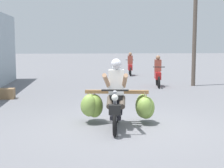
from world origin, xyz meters
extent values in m
plane|color=slate|center=(0.00, 0.00, 0.00)|extent=(120.00, 120.00, 0.00)
torus|color=black|center=(-0.27, -0.71, 0.28)|extent=(0.16, 0.57, 0.56)
torus|color=black|center=(-0.11, 0.48, 0.28)|extent=(0.16, 0.57, 0.56)
cube|color=black|center=(-0.20, -0.21, 0.32)|extent=(0.32, 0.59, 0.08)
cube|color=black|center=(-0.15, 0.18, 0.50)|extent=(0.37, 0.67, 0.36)
cube|color=black|center=(-0.16, 0.10, 0.72)|extent=(0.34, 0.63, 0.10)
cylinder|color=gray|center=(-0.27, -0.65, 0.62)|extent=(0.11, 0.29, 0.69)
cylinder|color=black|center=(-0.27, -0.69, 0.96)|extent=(0.56, 0.12, 0.04)
sphere|color=silver|center=(-0.28, -0.77, 0.82)|extent=(0.14, 0.14, 0.14)
cube|color=black|center=(-0.29, -0.81, 0.58)|extent=(0.26, 0.19, 0.20)
cube|color=black|center=(-0.27, -0.71, 0.58)|extent=(0.14, 0.29, 0.04)
cube|color=olive|center=(-0.13, 0.33, 0.78)|extent=(1.50, 0.31, 0.08)
cube|color=olive|center=(-0.10, 0.51, 0.75)|extent=(1.35, 0.27, 0.06)
ellipsoid|color=#84A746|center=(0.51, 0.16, 0.44)|extent=(0.36, 0.33, 0.46)
cylinder|color=#998459|center=(0.51, 0.16, 0.71)|extent=(0.02, 0.02, 0.15)
ellipsoid|color=#7C9F3E|center=(-0.65, 0.42, 0.43)|extent=(0.40, 0.36, 0.56)
cylinder|color=#998459|center=(-0.65, 0.42, 0.74)|extent=(0.02, 0.02, 0.11)
ellipsoid|color=#86A949|center=(-0.78, 0.34, 0.46)|extent=(0.38, 0.34, 0.53)
cylinder|color=#998459|center=(-0.78, 0.34, 0.74)|extent=(0.02, 0.02, 0.09)
ellipsoid|color=olive|center=(-0.81, 0.53, 0.41)|extent=(0.43, 0.40, 0.47)
cylinder|color=#998459|center=(-0.81, 0.53, 0.71)|extent=(0.02, 0.02, 0.17)
ellipsoid|color=#7EA140|center=(-0.71, 0.70, 0.44)|extent=(0.50, 0.46, 0.47)
cylinder|color=#998459|center=(-0.71, 0.70, 0.72)|extent=(0.02, 0.02, 0.15)
ellipsoid|color=#80A443|center=(0.58, 0.33, 0.39)|extent=(0.53, 0.51, 0.54)
cylinder|color=#998459|center=(0.58, 0.33, 0.71)|extent=(0.02, 0.02, 0.16)
ellipsoid|color=#86AA49|center=(0.54, 0.52, 0.39)|extent=(0.37, 0.33, 0.59)
cylinder|color=#998459|center=(0.54, 0.52, 0.72)|extent=(0.02, 0.02, 0.13)
cube|color=silver|center=(-0.18, -0.02, 1.05)|extent=(0.37, 0.27, 0.56)
sphere|color=silver|center=(-0.18, -0.04, 1.46)|extent=(0.24, 0.24, 0.24)
cylinder|color=tan|center=(-0.03, -0.38, 1.11)|extent=(0.14, 0.72, 0.39)
cylinder|color=tan|center=(-0.42, -0.33, 1.11)|extent=(0.24, 0.72, 0.39)
cylinder|color=#4C4238|center=(-0.05, -0.15, 0.62)|extent=(0.19, 0.45, 0.27)
cylinder|color=#4C4238|center=(-0.33, -0.12, 0.62)|extent=(0.19, 0.45, 0.27)
torus|color=black|center=(2.36, 6.58, 0.26)|extent=(0.15, 0.53, 0.52)
torus|color=black|center=(2.52, 7.67, 0.26)|extent=(0.15, 0.53, 0.52)
cube|color=red|center=(2.45, 7.22, 0.50)|extent=(0.37, 0.93, 0.32)
cylinder|color=black|center=(2.37, 6.63, 0.92)|extent=(0.50, 0.11, 0.04)
cube|color=#994738|center=(2.46, 7.24, 0.95)|extent=(0.33, 0.24, 0.52)
sphere|color=#9E7051|center=(2.45, 7.22, 1.30)|extent=(0.20, 0.20, 0.20)
torus|color=black|center=(2.03, 13.18, 0.26)|extent=(0.13, 0.53, 0.52)
torus|color=black|center=(1.93, 12.09, 0.26)|extent=(0.13, 0.53, 0.52)
cube|color=red|center=(1.97, 12.53, 0.50)|extent=(0.32, 0.92, 0.32)
cylinder|color=black|center=(2.03, 13.13, 0.92)|extent=(0.50, 0.08, 0.04)
cube|color=#994738|center=(1.97, 12.51, 0.95)|extent=(0.32, 0.23, 0.52)
sphere|color=#9E7051|center=(1.97, 12.53, 1.30)|extent=(0.20, 0.20, 0.20)
cube|color=olive|center=(-3.59, 4.36, 0.18)|extent=(0.56, 0.40, 0.36)
cylinder|color=brown|center=(4.13, 7.31, 3.15)|extent=(0.18, 0.18, 6.31)
camera|label=1|loc=(-0.94, -7.38, 1.90)|focal=53.19mm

